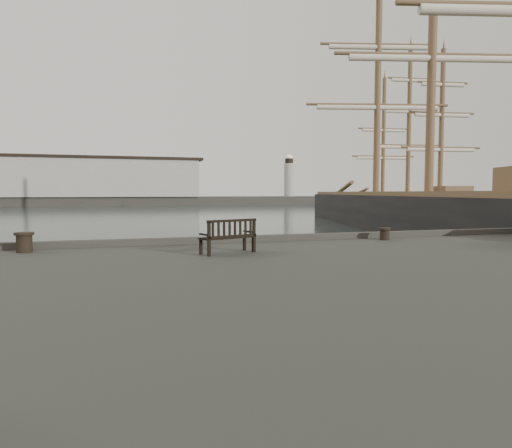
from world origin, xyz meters
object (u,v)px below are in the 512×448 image
at_px(bench, 228,243).
at_px(tall_ship_main, 428,220).
at_px(bollard_right, 385,234).
at_px(bollard_left, 24,242).
at_px(tall_ship_far, 407,211).

relative_size(bench, tall_ship_main, 0.03).
relative_size(bench, bollard_right, 3.90).
distance_m(bollard_left, bollard_right, 9.85).
bearing_deg(tall_ship_main, bench, -122.65).
relative_size(bollard_left, bollard_right, 1.30).
xyz_separation_m(bollard_right, tall_ship_far, (26.15, 35.85, -1.00)).
bearing_deg(tall_ship_main, bollard_right, -116.54).
xyz_separation_m(bench, tall_ship_far, (31.36, 37.41, -1.07)).
bearing_deg(bollard_left, tall_ship_far, 44.85).
bearing_deg(bench, bollard_left, 140.82).
bearing_deg(tall_ship_far, bollard_left, -126.63).
height_order(bollard_right, tall_ship_far, tall_ship_far).
bearing_deg(bench, tall_ship_main, 23.04).
xyz_separation_m(bollard_left, tall_ship_main, (24.76, 17.30, -0.94)).
distance_m(bollard_left, tall_ship_far, 50.78).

